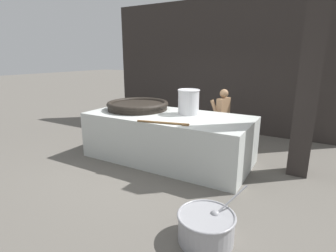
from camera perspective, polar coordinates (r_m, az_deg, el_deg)
name	(u,v)px	position (r m, az deg, el deg)	size (l,w,h in m)	color
ground_plane	(168,158)	(5.88, 0.00, -7.05)	(60.00, 60.00, 0.00)	#666059
back_wall	(218,66)	(8.21, 10.79, 12.65)	(7.05, 0.24, 3.83)	#2D2826
support_pillar	(310,73)	(5.34, 28.58, 10.05)	(0.36, 0.36, 3.83)	#2D2826
hearth_platform	(168,137)	(5.72, 0.00, -2.42)	(3.51, 1.63, 1.00)	silver
giant_wok_near	(138,105)	(6.18, -6.60, 4.50)	(1.43, 1.43, 0.19)	black
stock_pot	(189,101)	(5.62, 4.49, 5.36)	(0.48, 0.48, 0.53)	silver
stirring_paddle	(165,123)	(4.82, -0.56, 0.67)	(0.99, 0.29, 0.04)	brown
cook	(222,117)	(6.47, 11.77, 1.99)	(0.39, 0.57, 1.46)	#9E7551
prep_bowl_vegetables	(206,226)	(3.45, 8.29, -20.72)	(0.73, 0.81, 0.65)	#9E9EA3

